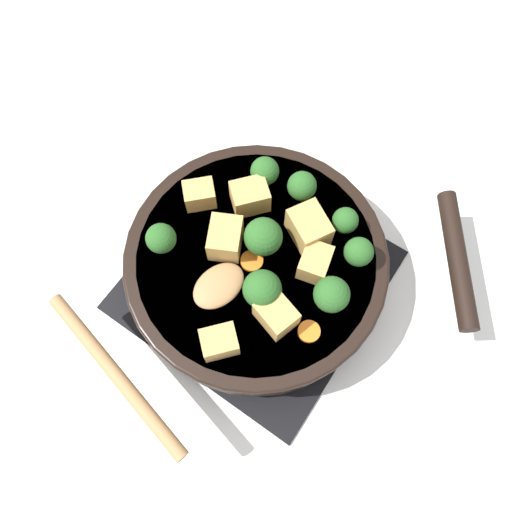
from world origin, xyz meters
name	(u,v)px	position (x,y,z in m)	size (l,w,h in m)	color
ground_plane	(256,280)	(0.00, 0.00, 0.00)	(2.40, 2.40, 0.00)	silver
front_burner_grate	(256,277)	(0.00, 0.00, 0.01)	(0.31, 0.31, 0.03)	black
skillet_pan	(258,264)	(0.00, 0.00, 0.06)	(0.43, 0.39, 0.06)	black
wooden_spoon	(162,334)	(-0.03, -0.14, 0.10)	(0.23, 0.22, 0.02)	#A87A4C
tofu_cube_center_large	(315,263)	(0.07, 0.03, 0.10)	(0.04, 0.03, 0.03)	tan
tofu_cube_near_handle	(276,314)	(0.06, -0.05, 0.11)	(0.04, 0.04, 0.04)	tan
tofu_cube_east_chunk	(225,238)	(-0.04, -0.01, 0.11)	(0.05, 0.04, 0.04)	tan
tofu_cube_west_chunk	(250,197)	(-0.05, 0.06, 0.11)	(0.05, 0.04, 0.04)	tan
tofu_cube_back_piece	(200,195)	(-0.10, 0.02, 0.10)	(0.04, 0.03, 0.03)	tan
tofu_cube_front_piece	(309,227)	(0.04, 0.06, 0.11)	(0.05, 0.04, 0.04)	tan
tofu_cube_mid_small	(219,342)	(0.03, -0.11, 0.10)	(0.04, 0.03, 0.03)	tan
broccoli_floret_near_spoon	(265,171)	(-0.05, 0.09, 0.11)	(0.04, 0.04, 0.04)	#709956
broccoli_floret_center_top	(303,187)	(0.00, 0.10, 0.11)	(0.04, 0.04, 0.04)	#709956
broccoli_floret_east_rim	(262,236)	(0.00, 0.02, 0.12)	(0.05, 0.05, 0.05)	#709956
broccoli_floret_west_rim	(262,289)	(0.04, -0.04, 0.12)	(0.05, 0.05, 0.05)	#709956
broccoli_floret_north_edge	(359,252)	(0.10, 0.06, 0.11)	(0.04, 0.04, 0.04)	#709956
broccoli_floret_south_cluster	(331,295)	(0.10, 0.00, 0.12)	(0.04, 0.04, 0.05)	#709956
broccoli_floret_mid_floret	(345,221)	(0.07, 0.09, 0.11)	(0.03, 0.03, 0.04)	#709956
broccoli_floret_small_inner	(161,239)	(-0.10, -0.05, 0.11)	(0.04, 0.04, 0.04)	#709956
carrot_slice_orange_thin	(309,331)	(0.10, -0.04, 0.09)	(0.03, 0.03, 0.01)	orange
carrot_slice_near_center	(254,262)	(0.00, -0.01, 0.09)	(0.03, 0.03, 0.01)	orange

